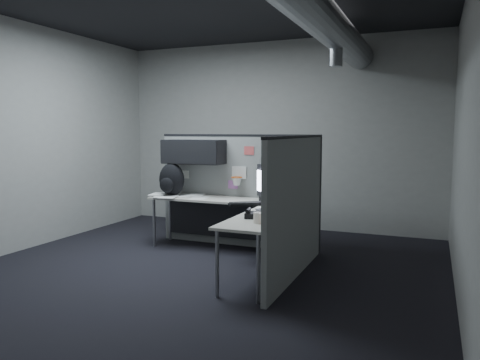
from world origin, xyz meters
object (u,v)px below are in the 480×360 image
at_px(keyboard, 247,204).
at_px(phone, 254,214).
at_px(backpack, 171,180).
at_px(monitor, 279,183).
at_px(desk, 237,212).

xyz_separation_m(keyboard, phone, (0.38, -0.76, 0.02)).
relative_size(phone, backpack, 0.53).
height_order(phone, backpack, backpack).
distance_m(keyboard, backpack, 1.41).
bearing_deg(keyboard, monitor, 55.39).
xyz_separation_m(monitor, phone, (0.06, -1.09, -0.23)).
height_order(keyboard, phone, phone).
height_order(keyboard, backpack, backpack).
bearing_deg(phone, desk, 119.34).
xyz_separation_m(desk, monitor, (0.53, 0.20, 0.38)).
height_order(desk, keyboard, keyboard).
distance_m(desk, backpack, 1.22).
relative_size(keyboard, backpack, 1.00).
bearing_deg(monitor, desk, -158.51).
xyz_separation_m(monitor, keyboard, (-0.33, -0.33, -0.24)).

